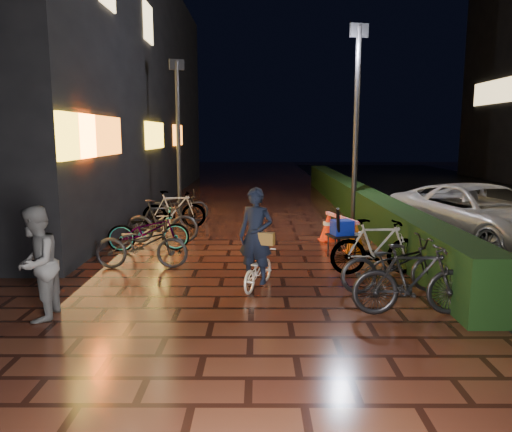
{
  "coord_description": "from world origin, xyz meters",
  "views": [
    {
      "loc": [
        0.09,
        -8.42,
        2.63
      ],
      "look_at": [
        0.07,
        0.94,
        1.1
      ],
      "focal_mm": 35.0,
      "sensor_mm": 36.0,
      "label": 1
    }
  ],
  "objects_px": {
    "van": "(483,215)",
    "cyclist": "(257,252)",
    "bystander_person": "(36,264)",
    "traffic_barrier": "(341,231)",
    "cart_assembly": "(342,229)"
  },
  "relations": [
    {
      "from": "cyclist",
      "to": "van",
      "type": "bearing_deg",
      "value": 32.16
    },
    {
      "from": "bystander_person",
      "to": "cyclist",
      "type": "bearing_deg",
      "value": 111.85
    },
    {
      "from": "bystander_person",
      "to": "cart_assembly",
      "type": "bearing_deg",
      "value": 124.82
    },
    {
      "from": "cyclist",
      "to": "traffic_barrier",
      "type": "bearing_deg",
      "value": 58.73
    },
    {
      "from": "van",
      "to": "traffic_barrier",
      "type": "distance_m",
      "value": 3.38
    },
    {
      "from": "van",
      "to": "cyclist",
      "type": "height_order",
      "value": "cyclist"
    },
    {
      "from": "van",
      "to": "cyclist",
      "type": "xyz_separation_m",
      "value": [
        -5.37,
        -3.37,
        -0.08
      ]
    },
    {
      "from": "bystander_person",
      "to": "van",
      "type": "height_order",
      "value": "bystander_person"
    },
    {
      "from": "bystander_person",
      "to": "traffic_barrier",
      "type": "height_order",
      "value": "bystander_person"
    },
    {
      "from": "van",
      "to": "cart_assembly",
      "type": "height_order",
      "value": "van"
    },
    {
      "from": "van",
      "to": "traffic_barrier",
      "type": "xyz_separation_m",
      "value": [
        -3.36,
        -0.07,
        -0.37
      ]
    },
    {
      "from": "van",
      "to": "cyclist",
      "type": "distance_m",
      "value": 6.34
    },
    {
      "from": "bystander_person",
      "to": "cyclist",
      "type": "xyz_separation_m",
      "value": [
        3.13,
        1.47,
        -0.17
      ]
    },
    {
      "from": "cyclist",
      "to": "cart_assembly",
      "type": "distance_m",
      "value": 3.08
    },
    {
      "from": "cyclist",
      "to": "traffic_barrier",
      "type": "height_order",
      "value": "cyclist"
    }
  ]
}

